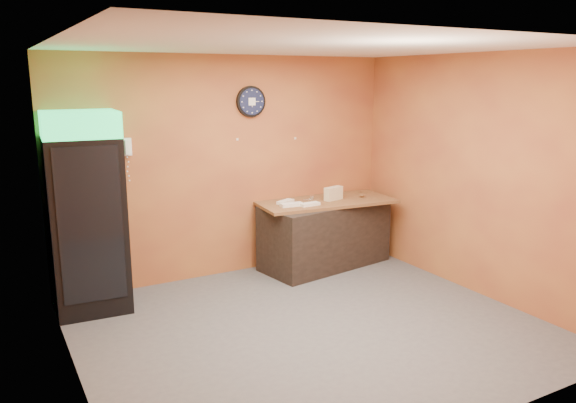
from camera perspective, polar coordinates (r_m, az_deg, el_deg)
floor at (r=5.91m, az=2.35°, el=-12.69°), size 4.50×4.50×0.00m
back_wall at (r=7.22m, az=-5.86°, el=3.51°), size 4.50×0.02×2.80m
left_wall at (r=4.73m, az=-21.47°, el=-2.00°), size 0.02×4.00×2.80m
right_wall at (r=6.90m, az=18.63°, el=2.51°), size 0.02×4.00×2.80m
ceiling at (r=5.37m, az=2.63°, el=15.53°), size 4.50×4.00×0.02m
beverage_cooler at (r=6.40m, az=-19.68°, el=-1.37°), size 0.81×0.82×2.18m
prep_counter at (r=7.65m, az=3.77°, el=-3.35°), size 1.85×1.04×0.87m
wall_clock at (r=7.24m, az=-3.78°, el=10.10°), size 0.39×0.06×0.39m
wall_phone at (r=6.72m, az=-16.09°, el=5.36°), size 0.11×0.10×0.20m
butcher_paper at (r=7.54m, az=3.82°, el=0.00°), size 1.90×0.99×0.04m
sub_roll_stack at (r=7.53m, az=4.64°, el=0.82°), size 0.30×0.16×0.18m
wrapped_sandwich_left at (r=7.14m, az=0.37°, el=-0.32°), size 0.30×0.14×0.04m
wrapped_sandwich_mid at (r=7.18m, az=2.23°, el=-0.27°), size 0.27×0.12×0.04m
wrapped_sandwich_right at (r=7.32m, az=-0.26°, el=-0.02°), size 0.28×0.21×0.04m
kitchen_tool at (r=7.52m, az=2.45°, el=0.37°), size 0.06×0.06×0.06m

